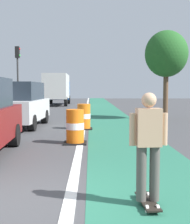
{
  "coord_description": "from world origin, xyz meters",
  "views": [
    {
      "loc": [
        1.22,
        -4.64,
        1.74
      ],
      "look_at": [
        1.35,
        3.81,
        1.1
      ],
      "focal_mm": 49.11,
      "sensor_mm": 36.0,
      "label": 1
    }
  ],
  "objects_px": {
    "skateboarder_on_lane": "(148,145)",
    "traffic_barrel_mid": "(84,117)",
    "delivery_truck_down_block": "(57,88)",
    "street_tree_sidewalk": "(166,54)",
    "parked_suv_second": "(21,104)",
    "traffic_barrel_front": "(75,127)",
    "traffic_light_corner": "(18,67)"
  },
  "relations": [
    {
      "from": "traffic_light_corner",
      "to": "street_tree_sidewalk",
      "type": "xyz_separation_m",
      "value": [
        10.09,
        -7.46,
        0.17
      ]
    },
    {
      "from": "traffic_barrel_mid",
      "to": "traffic_light_corner",
      "type": "height_order",
      "value": "traffic_light_corner"
    },
    {
      "from": "skateboarder_on_lane",
      "to": "traffic_barrel_front",
      "type": "distance_m",
      "value": 5.39
    },
    {
      "from": "skateboarder_on_lane",
      "to": "delivery_truck_down_block",
      "type": "distance_m",
      "value": 28.48
    },
    {
      "from": "parked_suv_second",
      "to": "street_tree_sidewalk",
      "type": "xyz_separation_m",
      "value": [
        7.45,
        3.3,
        2.63
      ]
    },
    {
      "from": "skateboarder_on_lane",
      "to": "parked_suv_second",
      "type": "height_order",
      "value": "parked_suv_second"
    },
    {
      "from": "traffic_light_corner",
      "to": "street_tree_sidewalk",
      "type": "relative_size",
      "value": 1.02
    },
    {
      "from": "delivery_truck_down_block",
      "to": "traffic_light_corner",
      "type": "bearing_deg",
      "value": -106.59
    },
    {
      "from": "traffic_barrel_front",
      "to": "street_tree_sidewalk",
      "type": "xyz_separation_m",
      "value": [
        4.76,
        7.66,
        3.14
      ]
    },
    {
      "from": "skateboarder_on_lane",
      "to": "parked_suv_second",
      "type": "distance_m",
      "value": 10.38
    },
    {
      "from": "skateboarder_on_lane",
      "to": "delivery_truck_down_block",
      "type": "relative_size",
      "value": 0.22
    },
    {
      "from": "parked_suv_second",
      "to": "street_tree_sidewalk",
      "type": "relative_size",
      "value": 0.93
    },
    {
      "from": "skateboarder_on_lane",
      "to": "traffic_barrel_front",
      "type": "height_order",
      "value": "skateboarder_on_lane"
    },
    {
      "from": "traffic_light_corner",
      "to": "skateboarder_on_lane",
      "type": "bearing_deg",
      "value": -71.84
    },
    {
      "from": "delivery_truck_down_block",
      "to": "street_tree_sidewalk",
      "type": "relative_size",
      "value": 1.53
    },
    {
      "from": "parked_suv_second",
      "to": "traffic_barrel_front",
      "type": "xyz_separation_m",
      "value": [
        2.69,
        -4.36,
        -0.5
      ]
    },
    {
      "from": "parked_suv_second",
      "to": "traffic_light_corner",
      "type": "bearing_deg",
      "value": 103.79
    },
    {
      "from": "traffic_barrel_front",
      "to": "delivery_truck_down_block",
      "type": "height_order",
      "value": "delivery_truck_down_block"
    },
    {
      "from": "skateboarder_on_lane",
      "to": "traffic_barrel_mid",
      "type": "relative_size",
      "value": 1.55
    },
    {
      "from": "traffic_barrel_mid",
      "to": "parked_suv_second",
      "type": "bearing_deg",
      "value": 163.17
    },
    {
      "from": "skateboarder_on_lane",
      "to": "parked_suv_second",
      "type": "xyz_separation_m",
      "value": [
        -4.03,
        9.57,
        0.12
      ]
    },
    {
      "from": "traffic_barrel_front",
      "to": "traffic_light_corner",
      "type": "relative_size",
      "value": 0.21
    },
    {
      "from": "parked_suv_second",
      "to": "traffic_barrel_front",
      "type": "distance_m",
      "value": 5.15
    },
    {
      "from": "parked_suv_second",
      "to": "traffic_light_corner",
      "type": "height_order",
      "value": "traffic_light_corner"
    },
    {
      "from": "skateboarder_on_lane",
      "to": "traffic_light_corner",
      "type": "bearing_deg",
      "value": 108.16
    },
    {
      "from": "traffic_barrel_mid",
      "to": "traffic_barrel_front",
      "type": "bearing_deg",
      "value": -93.36
    },
    {
      "from": "traffic_barrel_front",
      "to": "traffic_light_corner",
      "type": "height_order",
      "value": "traffic_light_corner"
    },
    {
      "from": "skateboarder_on_lane",
      "to": "traffic_barrel_mid",
      "type": "bearing_deg",
      "value": 97.44
    },
    {
      "from": "parked_suv_second",
      "to": "delivery_truck_down_block",
      "type": "height_order",
      "value": "delivery_truck_down_block"
    },
    {
      "from": "skateboarder_on_lane",
      "to": "street_tree_sidewalk",
      "type": "relative_size",
      "value": 0.34
    },
    {
      "from": "traffic_barrel_mid",
      "to": "skateboarder_on_lane",
      "type": "bearing_deg",
      "value": -82.56
    },
    {
      "from": "traffic_barrel_mid",
      "to": "traffic_light_corner",
      "type": "bearing_deg",
      "value": 115.43
    }
  ]
}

